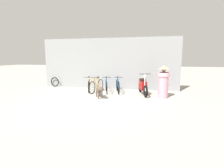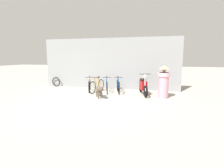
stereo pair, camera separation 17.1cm
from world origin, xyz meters
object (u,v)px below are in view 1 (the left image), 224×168
bicycle_3 (118,86)px  spare_tire_left (55,82)px  motorcycle (143,86)px  person_in_robes (163,81)px  bicycle_0 (89,85)px  bicycle_2 (106,86)px  stray_dog (100,90)px  bicycle_1 (96,86)px

bicycle_3 → spare_tire_left: bearing=-118.2°
motorcycle → person_in_robes: bearing=47.7°
bicycle_3 → spare_tire_left: size_ratio=2.53×
bicycle_0 → motorcycle: motorcycle is taller
bicycle_0 → person_in_robes: bearing=61.4°
bicycle_2 → spare_tire_left: 3.95m
bicycle_2 → person_in_robes: 3.10m
spare_tire_left → motorcycle: bearing=-10.8°
bicycle_3 → person_in_robes: person_in_robes is taller
bicycle_2 → stray_dog: bicycle_2 is taller
bicycle_3 → bicycle_0: bearing=-104.9°
bicycle_2 → stray_dog: size_ratio=1.60×
bicycle_3 → motorcycle: 1.40m
bicycle_1 → bicycle_2: size_ratio=0.98×
person_in_robes → spare_tire_left: person_in_robes is taller
bicycle_2 → spare_tire_left: (-3.82, 0.98, -0.05)m
bicycle_3 → person_in_robes: 2.52m
bicycle_2 → motorcycle: bearing=68.6°
bicycle_1 → bicycle_3: bearing=107.6°
bicycle_2 → motorcycle: motorcycle is taller
bicycle_1 → bicycle_3: 1.20m
person_in_robes → bicycle_2: bearing=-37.0°
motorcycle → bicycle_3: bearing=-115.1°
bicycle_2 → bicycle_3: 0.64m
bicycle_0 → bicycle_3: 1.68m
bicycle_3 → motorcycle: motorcycle is taller
bicycle_3 → stray_dog: bicycle_3 is taller
motorcycle → person_in_robes: (0.99, -0.49, 0.36)m
bicycle_3 → motorcycle: (1.38, -0.22, 0.08)m
bicycle_1 → bicycle_3: size_ratio=1.03×
stray_dog → spare_tire_left: (-3.87, 2.39, -0.10)m
motorcycle → spare_tire_left: motorcycle is taller
motorcycle → spare_tire_left: 5.94m
bicycle_3 → bicycle_2: bearing=-98.8°
bicycle_0 → bicycle_2: bearing=68.7°
bicycle_0 → stray_dog: (1.10, -1.44, 0.06)m
bicycle_1 → person_in_robes: person_in_robes is taller
bicycle_2 → bicycle_3: bearing=80.2°
bicycle_0 → motorcycle: size_ratio=0.86×
stray_dog → spare_tire_left: spare_tire_left is taller
motorcycle → bicycle_1: bearing=-107.1°
bicycle_2 → person_in_robes: person_in_robes is taller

